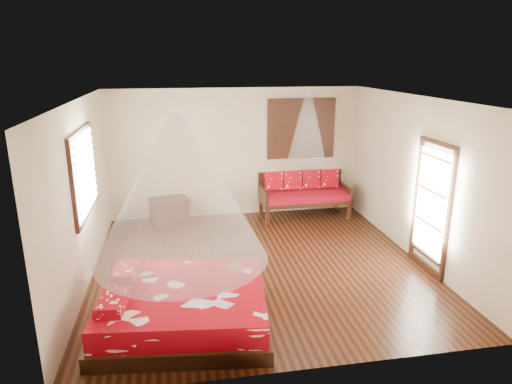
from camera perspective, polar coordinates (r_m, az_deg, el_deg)
room at (r=7.38m, az=0.44°, el=0.69°), size 5.54×5.54×2.84m
bed at (r=6.27m, az=-9.07°, el=-13.95°), size 2.38×2.20×0.64m
daybed at (r=10.18m, az=5.97°, el=-0.08°), size 1.93×0.86×0.98m
storage_chest at (r=9.93m, az=-10.77°, el=-2.25°), size 0.91×0.77×0.53m
shutter_panel at (r=10.19m, az=5.69°, el=7.88°), size 1.52×0.06×1.32m
window_left at (r=7.51m, az=-20.65°, el=2.26°), size 0.10×1.74×1.34m
glazed_door at (r=7.90m, az=21.06°, el=-1.88°), size 0.08×1.02×2.16m
wine_tray at (r=6.60m, az=-2.73°, el=-9.09°), size 0.28×0.28×0.22m
mosquito_net_main at (r=5.64m, az=-9.59°, el=0.22°), size 2.18×2.18×1.80m
mosquito_net_daybed at (r=9.73m, az=6.45°, el=8.06°), size 0.84×0.84×1.50m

